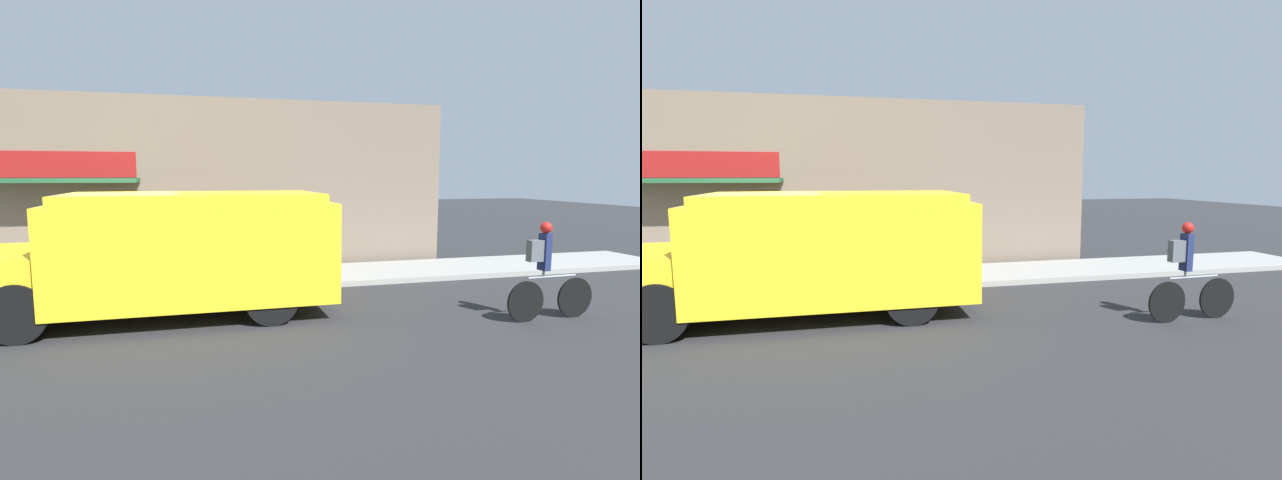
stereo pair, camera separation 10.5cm
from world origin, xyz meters
TOP-DOWN VIEW (x-y plane):
  - ground_plane at (0.00, 0.00)m, footprint 70.00×70.00m
  - sidewalk at (0.00, 1.10)m, footprint 28.00×2.21m
  - storefront at (-0.03, 2.53)m, footprint 16.60×1.06m
  - school_bus at (1.17, -1.31)m, footprint 6.14×2.85m
  - cyclist at (7.30, -3.29)m, footprint 1.72×0.20m
  - trash_bin at (1.67, 1.37)m, footprint 0.60×0.60m

SIDE VIEW (x-z plane):
  - ground_plane at x=0.00m, z-range 0.00..0.00m
  - sidewalk at x=0.00m, z-range 0.00..0.12m
  - trash_bin at x=1.67m, z-range 0.12..0.95m
  - cyclist at x=7.30m, z-range -0.06..1.64m
  - school_bus at x=1.17m, z-range 0.06..2.22m
  - storefront at x=-0.03m, z-range 0.01..4.38m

